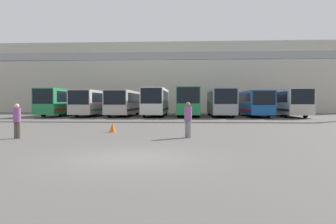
{
  "coord_description": "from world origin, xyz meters",
  "views": [
    {
      "loc": [
        1.82,
        -10.02,
        1.77
      ],
      "look_at": [
        -0.17,
        23.88,
        0.68
      ],
      "focal_mm": 35.0,
      "sensor_mm": 36.0,
      "label": 1
    }
  ],
  "objects_px": {
    "bus_slot_1": "(94,102)",
    "bus_slot_3": "(156,100)",
    "pedestrian_near_right": "(17,120)",
    "traffic_cone": "(113,127)",
    "bus_slot_7": "(287,101)",
    "bus_slot_5": "(220,101)",
    "bus_slot_4": "(188,100)",
    "bus_slot_0": "(63,101)",
    "bus_slot_2": "(124,102)",
    "bus_slot_6": "(252,102)",
    "pedestrian_far_center": "(188,119)"
  },
  "relations": [
    {
      "from": "bus_slot_1",
      "to": "bus_slot_3",
      "type": "height_order",
      "value": "bus_slot_3"
    },
    {
      "from": "pedestrian_near_right",
      "to": "traffic_cone",
      "type": "distance_m",
      "value": 5.16
    },
    {
      "from": "bus_slot_1",
      "to": "bus_slot_7",
      "type": "relative_size",
      "value": 1.06
    },
    {
      "from": "bus_slot_1",
      "to": "bus_slot_3",
      "type": "distance_m",
      "value": 7.75
    },
    {
      "from": "bus_slot_1",
      "to": "bus_slot_5",
      "type": "relative_size",
      "value": 1.04
    },
    {
      "from": "bus_slot_4",
      "to": "traffic_cone",
      "type": "relative_size",
      "value": 18.67
    },
    {
      "from": "bus_slot_0",
      "to": "bus_slot_3",
      "type": "distance_m",
      "value": 11.61
    },
    {
      "from": "bus_slot_1",
      "to": "bus_slot_5",
      "type": "height_order",
      "value": "bus_slot_5"
    },
    {
      "from": "bus_slot_3",
      "to": "pedestrian_near_right",
      "type": "bearing_deg",
      "value": -100.26
    },
    {
      "from": "bus_slot_7",
      "to": "traffic_cone",
      "type": "distance_m",
      "value": 26.26
    },
    {
      "from": "bus_slot_2",
      "to": "bus_slot_5",
      "type": "height_order",
      "value": "bus_slot_5"
    },
    {
      "from": "bus_slot_2",
      "to": "bus_slot_3",
      "type": "height_order",
      "value": "bus_slot_3"
    },
    {
      "from": "bus_slot_2",
      "to": "bus_slot_4",
      "type": "xyz_separation_m",
      "value": [
        7.73,
        0.34,
        0.18
      ]
    },
    {
      "from": "bus_slot_4",
      "to": "bus_slot_6",
      "type": "xyz_separation_m",
      "value": [
        7.73,
        0.26,
        -0.22
      ]
    },
    {
      "from": "pedestrian_far_center",
      "to": "bus_slot_4",
      "type": "bearing_deg",
      "value": 136.64
    },
    {
      "from": "bus_slot_1",
      "to": "bus_slot_4",
      "type": "relative_size",
      "value": 1.01
    },
    {
      "from": "bus_slot_4",
      "to": "bus_slot_6",
      "type": "distance_m",
      "value": 7.74
    },
    {
      "from": "pedestrian_near_right",
      "to": "pedestrian_far_center",
      "type": "distance_m",
      "value": 8.19
    },
    {
      "from": "pedestrian_far_center",
      "to": "bus_slot_5",
      "type": "bearing_deg",
      "value": 127.3
    },
    {
      "from": "bus_slot_2",
      "to": "bus_slot_5",
      "type": "relative_size",
      "value": 0.97
    },
    {
      "from": "bus_slot_4",
      "to": "bus_slot_5",
      "type": "height_order",
      "value": "bus_slot_4"
    },
    {
      "from": "bus_slot_0",
      "to": "bus_slot_3",
      "type": "xyz_separation_m",
      "value": [
        11.59,
        -0.59,
        0.03
      ]
    },
    {
      "from": "pedestrian_far_center",
      "to": "bus_slot_3",
      "type": "bearing_deg",
      "value": 146.1
    },
    {
      "from": "bus_slot_0",
      "to": "bus_slot_1",
      "type": "relative_size",
      "value": 1.02
    },
    {
      "from": "bus_slot_4",
      "to": "pedestrian_near_right",
      "type": "xyz_separation_m",
      "value": [
        -8.21,
        -24.49,
        -1.05
      ]
    },
    {
      "from": "bus_slot_1",
      "to": "bus_slot_2",
      "type": "height_order",
      "value": "bus_slot_1"
    },
    {
      "from": "bus_slot_2",
      "to": "bus_slot_6",
      "type": "xyz_separation_m",
      "value": [
        15.46,
        0.6,
        -0.04
      ]
    },
    {
      "from": "bus_slot_0",
      "to": "pedestrian_far_center",
      "type": "height_order",
      "value": "bus_slot_0"
    },
    {
      "from": "bus_slot_2",
      "to": "traffic_cone",
      "type": "xyz_separation_m",
      "value": [
        3.33,
        -20.71,
        -1.44
      ]
    },
    {
      "from": "bus_slot_5",
      "to": "bus_slot_6",
      "type": "distance_m",
      "value": 3.89
    },
    {
      "from": "bus_slot_2",
      "to": "bus_slot_5",
      "type": "distance_m",
      "value": 11.6
    },
    {
      "from": "bus_slot_5",
      "to": "traffic_cone",
      "type": "relative_size",
      "value": 18.09
    },
    {
      "from": "pedestrian_far_center",
      "to": "traffic_cone",
      "type": "relative_size",
      "value": 2.84
    },
    {
      "from": "bus_slot_4",
      "to": "pedestrian_near_right",
      "type": "distance_m",
      "value": 25.85
    },
    {
      "from": "bus_slot_3",
      "to": "bus_slot_0",
      "type": "bearing_deg",
      "value": 177.08
    },
    {
      "from": "bus_slot_5",
      "to": "pedestrian_near_right",
      "type": "distance_m",
      "value": 27.16
    },
    {
      "from": "bus_slot_2",
      "to": "bus_slot_5",
      "type": "bearing_deg",
      "value": 0.82
    },
    {
      "from": "bus_slot_6",
      "to": "traffic_cone",
      "type": "distance_m",
      "value": 24.57
    },
    {
      "from": "bus_slot_7",
      "to": "pedestrian_far_center",
      "type": "height_order",
      "value": "bus_slot_7"
    },
    {
      "from": "pedestrian_near_right",
      "to": "pedestrian_far_center",
      "type": "xyz_separation_m",
      "value": [
        8.14,
        0.82,
        0.04
      ]
    },
    {
      "from": "bus_slot_3",
      "to": "bus_slot_6",
      "type": "bearing_deg",
      "value": 3.59
    },
    {
      "from": "bus_slot_0",
      "to": "bus_slot_2",
      "type": "xyz_separation_m",
      "value": [
        7.73,
        -0.47,
        -0.11
      ]
    },
    {
      "from": "bus_slot_2",
      "to": "bus_slot_7",
      "type": "relative_size",
      "value": 0.99
    },
    {
      "from": "bus_slot_0",
      "to": "bus_slot_5",
      "type": "relative_size",
      "value": 1.05
    },
    {
      "from": "bus_slot_2",
      "to": "traffic_cone",
      "type": "distance_m",
      "value": 21.03
    },
    {
      "from": "bus_slot_5",
      "to": "pedestrian_far_center",
      "type": "xyz_separation_m",
      "value": [
        -3.93,
        -23.49,
        -0.92
      ]
    },
    {
      "from": "bus_slot_2",
      "to": "pedestrian_far_center",
      "type": "distance_m",
      "value": 24.56
    },
    {
      "from": "bus_slot_6",
      "to": "bus_slot_3",
      "type": "bearing_deg",
      "value": -176.41
    },
    {
      "from": "bus_slot_0",
      "to": "pedestrian_near_right",
      "type": "bearing_deg",
      "value": -73.6
    },
    {
      "from": "bus_slot_0",
      "to": "bus_slot_5",
      "type": "xyz_separation_m",
      "value": [
        19.32,
        -0.3,
        -0.01
      ]
    }
  ]
}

